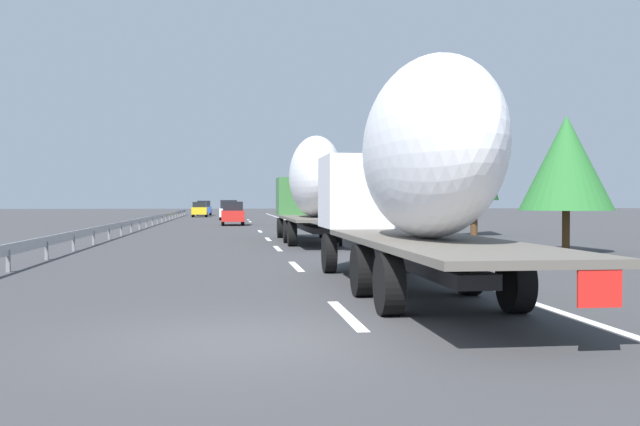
% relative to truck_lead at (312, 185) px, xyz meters
% --- Properties ---
extents(ground_plane, '(260.00, 260.00, 0.00)m').
position_rel_truck_lead_xyz_m(ground_plane, '(17.48, 3.60, -2.63)').
color(ground_plane, '#38383A').
extents(lane_stripe_0, '(3.20, 0.20, 0.01)m').
position_rel_truck_lead_xyz_m(lane_stripe_0, '(-20.52, 1.80, -2.62)').
color(lane_stripe_0, white).
rests_on(lane_stripe_0, ground_plane).
extents(lane_stripe_1, '(3.20, 0.20, 0.01)m').
position_rel_truck_lead_xyz_m(lane_stripe_1, '(-11.51, 1.80, -2.62)').
color(lane_stripe_1, white).
rests_on(lane_stripe_1, ground_plane).
extents(lane_stripe_2, '(3.20, 0.20, 0.01)m').
position_rel_truck_lead_xyz_m(lane_stripe_2, '(-3.53, 1.80, -2.62)').
color(lane_stripe_2, white).
rests_on(lane_stripe_2, ground_plane).
extents(lane_stripe_3, '(3.20, 0.20, 0.01)m').
position_rel_truck_lead_xyz_m(lane_stripe_3, '(3.55, 1.80, -2.62)').
color(lane_stripe_3, white).
rests_on(lane_stripe_3, ground_plane).
extents(lane_stripe_4, '(3.20, 0.20, 0.01)m').
position_rel_truck_lead_xyz_m(lane_stripe_4, '(12.85, 1.80, -2.62)').
color(lane_stripe_4, white).
rests_on(lane_stripe_4, ground_plane).
extents(lane_stripe_5, '(3.20, 0.20, 0.01)m').
position_rel_truck_lead_xyz_m(lane_stripe_5, '(33.97, 1.80, -2.62)').
color(lane_stripe_5, white).
rests_on(lane_stripe_5, ground_plane).
extents(lane_stripe_6, '(3.20, 0.20, 0.01)m').
position_rel_truck_lead_xyz_m(lane_stripe_6, '(40.87, 1.80, -2.62)').
color(lane_stripe_6, white).
rests_on(lane_stripe_6, ground_plane).
extents(edge_line_right, '(110.00, 0.20, 0.01)m').
position_rel_truck_lead_xyz_m(edge_line_right, '(22.48, -1.90, -2.62)').
color(edge_line_right, white).
rests_on(edge_line_right, ground_plane).
extents(truck_lead, '(12.72, 2.55, 4.73)m').
position_rel_truck_lead_xyz_m(truck_lead, '(0.00, 0.00, 0.00)').
color(truck_lead, '#387038').
rests_on(truck_lead, ground_plane).
extents(truck_trailing, '(13.28, 2.55, 4.61)m').
position_rel_truck_lead_xyz_m(truck_trailing, '(-17.94, -0.00, -0.07)').
color(truck_trailing, silver).
rests_on(truck_trailing, ground_plane).
extents(car_red_compact, '(4.28, 1.76, 1.86)m').
position_rel_truck_lead_xyz_m(car_red_compact, '(24.57, 3.42, -1.69)').
color(car_red_compact, red).
rests_on(car_red_compact, ground_plane).
extents(car_yellow_coupe, '(4.04, 1.77, 1.79)m').
position_rel_truck_lead_xyz_m(car_yellow_coupe, '(54.43, 7.16, -1.72)').
color(car_yellow_coupe, gold).
rests_on(car_yellow_coupe, ground_plane).
extents(car_white_van, '(4.77, 1.86, 1.99)m').
position_rel_truck_lead_xyz_m(car_white_van, '(40.68, 3.73, -1.64)').
color(car_white_van, white).
rests_on(car_white_van, ground_plane).
extents(car_blue_sedan, '(4.72, 1.89, 1.94)m').
position_rel_truck_lead_xyz_m(car_blue_sedan, '(64.44, 6.98, -1.66)').
color(car_blue_sedan, '#28479E').
rests_on(car_blue_sedan, ground_plane).
extents(road_sign, '(0.10, 0.90, 2.97)m').
position_rel_truck_lead_xyz_m(road_sign, '(17.22, -3.10, -0.57)').
color(road_sign, gray).
rests_on(road_sign, ground_plane).
extents(tree_0, '(3.60, 3.60, 6.29)m').
position_rel_truck_lead_xyz_m(tree_0, '(23.15, -7.56, 1.36)').
color(tree_0, '#472D19').
rests_on(tree_0, ground_plane).
extents(tree_1, '(3.18, 3.18, 7.03)m').
position_rel_truck_lead_xyz_m(tree_1, '(10.81, -6.58, 1.71)').
color(tree_1, '#472D19').
rests_on(tree_1, ground_plane).
extents(tree_2, '(3.43, 3.43, 5.06)m').
position_rel_truck_lead_xyz_m(tree_2, '(-7.12, -8.62, 0.68)').
color(tree_2, '#472D19').
rests_on(tree_2, ground_plane).
extents(tree_3, '(2.64, 2.64, 7.45)m').
position_rel_truck_lead_xyz_m(tree_3, '(5.80, -9.62, 2.04)').
color(tree_3, '#472D19').
rests_on(tree_3, ground_plane).
extents(tree_4, '(3.94, 3.94, 5.29)m').
position_rel_truck_lead_xyz_m(tree_4, '(47.28, -7.76, 0.82)').
color(tree_4, '#472D19').
rests_on(tree_4, ground_plane).
extents(guardrail_median, '(94.00, 0.10, 0.76)m').
position_rel_truck_lead_xyz_m(guardrail_median, '(20.48, 9.60, -2.05)').
color(guardrail_median, '#9EA0A5').
rests_on(guardrail_median, ground_plane).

